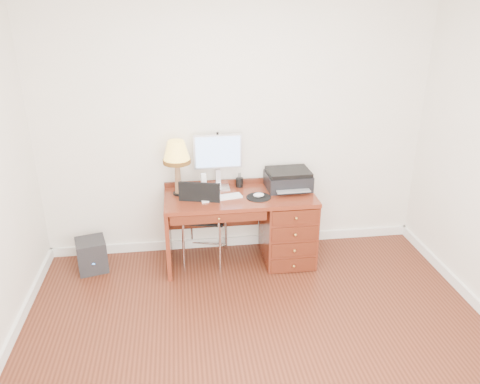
{
  "coord_description": "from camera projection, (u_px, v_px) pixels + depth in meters",
  "views": [
    {
      "loc": [
        -0.56,
        -2.85,
        2.59
      ],
      "look_at": [
        -0.03,
        1.2,
        0.87
      ],
      "focal_mm": 35.0,
      "sensor_mm": 36.0,
      "label": 1
    }
  ],
  "objects": [
    {
      "name": "pen_cup",
      "position": [
        240.0,
        182.0,
        4.85
      ],
      "size": [
        0.08,
        0.08,
        0.09
      ],
      "primitive_type": "cylinder",
      "color": "black",
      "rests_on": "desk"
    },
    {
      "name": "leg_lamp",
      "position": [
        177.0,
        155.0,
        4.52
      ],
      "size": [
        0.27,
        0.27,
        0.56
      ],
      "color": "black",
      "rests_on": "desk"
    },
    {
      "name": "chair",
      "position": [
        205.0,
        212.0,
        4.71
      ],
      "size": [
        0.54,
        0.55,
        0.94
      ],
      "rotation": [
        0.0,
        0.0,
        -0.26
      ],
      "color": "black",
      "rests_on": "ground"
    },
    {
      "name": "desk",
      "position": [
        271.0,
        223.0,
        4.84
      ],
      "size": [
        1.5,
        0.67,
        0.75
      ],
      "color": "maroon",
      "rests_on": "ground"
    },
    {
      "name": "printer",
      "position": [
        288.0,
        179.0,
        4.8
      ],
      "size": [
        0.46,
        0.36,
        0.2
      ],
      "rotation": [
        0.0,
        0.0,
        0.04
      ],
      "color": "black",
      "rests_on": "desk"
    },
    {
      "name": "mouse_pad",
      "position": [
        259.0,
        196.0,
        4.6
      ],
      "size": [
        0.24,
        0.24,
        0.05
      ],
      "color": "black",
      "rests_on": "desk"
    },
    {
      "name": "room_shell",
      "position": [
        251.0,
        299.0,
        4.23
      ],
      "size": [
        4.0,
        4.0,
        4.0
      ],
      "color": "white",
      "rests_on": "ground"
    },
    {
      "name": "monitor",
      "position": [
        218.0,
        155.0,
        4.72
      ],
      "size": [
        0.49,
        0.16,
        0.56
      ],
      "rotation": [
        0.0,
        0.0,
        0.02
      ],
      "color": "silver",
      "rests_on": "desk"
    },
    {
      "name": "equipment_box",
      "position": [
        92.0,
        255.0,
        4.73
      ],
      "size": [
        0.34,
        0.34,
        0.33
      ],
      "primitive_type": "cube",
      "rotation": [
        0.0,
        0.0,
        0.25
      ],
      "color": "black",
      "rests_on": "ground"
    },
    {
      "name": "ground",
      "position": [
        263.0,
        352.0,
        3.67
      ],
      "size": [
        4.0,
        4.0,
        0.0
      ],
      "primitive_type": "plane",
      "color": "#3F190E",
      "rests_on": "ground"
    },
    {
      "name": "keyboard",
      "position": [
        221.0,
        198.0,
        4.59
      ],
      "size": [
        0.43,
        0.2,
        0.02
      ],
      "primitive_type": "cube",
      "rotation": [
        0.0,
        0.0,
        0.2
      ],
      "color": "white",
      "rests_on": "desk"
    },
    {
      "name": "phone",
      "position": [
        204.0,
        188.0,
        4.67
      ],
      "size": [
        0.12,
        0.12,
        0.21
      ],
      "rotation": [
        0.0,
        0.0,
        0.21
      ],
      "color": "white",
      "rests_on": "desk"
    }
  ]
}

